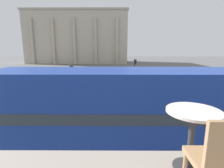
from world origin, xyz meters
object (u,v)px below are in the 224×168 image
(cafe_chair_0, at_px, (220,161))
(pedestrian_blue, at_px, (118,87))
(traffic_light_mid, at_px, (72,77))
(traffic_light_near, at_px, (47,88))
(pedestrian_red, at_px, (133,72))
(traffic_light_far, at_px, (135,67))
(double_decker_bus, at_px, (118,113))
(pedestrian_grey, at_px, (155,80))
(pedestrian_olive, at_px, (181,88))
(plaza_building_left, at_px, (78,38))
(cafe_dining_table, at_px, (192,126))
(car_white, at_px, (83,75))
(car_navy, at_px, (131,84))

(cafe_chair_0, bearing_deg, pedestrian_blue, 85.73)
(cafe_chair_0, distance_m, traffic_light_mid, 16.35)
(traffic_light_near, relative_size, pedestrian_red, 2.12)
(traffic_light_far, height_order, pedestrian_blue, traffic_light_far)
(double_decker_bus, relative_size, pedestrian_grey, 6.15)
(pedestrian_olive, height_order, pedestrian_blue, pedestrian_olive)
(double_decker_bus, height_order, plaza_building_left, plaza_building_left)
(double_decker_bus, bearing_deg, cafe_dining_table, -81.96)
(plaza_building_left, height_order, car_white, plaza_building_left)
(pedestrian_blue, bearing_deg, cafe_chair_0, -108.46)
(car_navy, bearing_deg, traffic_light_far, 11.97)
(traffic_light_mid, bearing_deg, traffic_light_far, 50.41)
(plaza_building_left, height_order, traffic_light_far, plaza_building_left)
(cafe_chair_0, height_order, pedestrian_olive, cafe_chair_0)
(plaza_building_left, relative_size, pedestrian_olive, 19.49)
(cafe_dining_table, height_order, pedestrian_red, cafe_dining_table)
(car_navy, distance_m, pedestrian_red, 8.82)
(cafe_chair_0, xyz_separation_m, pedestrian_blue, (-0.30, 17.66, -3.40))
(double_decker_bus, height_order, car_white, double_decker_bus)
(traffic_light_far, bearing_deg, plaza_building_left, 112.62)
(cafe_dining_table, bearing_deg, cafe_chair_0, -93.18)
(double_decker_bus, height_order, traffic_light_mid, double_decker_bus)
(traffic_light_far, bearing_deg, pedestrian_olive, -62.46)
(traffic_light_mid, xyz_separation_m, car_navy, (6.37, 4.82, -1.63))
(double_decker_bus, bearing_deg, pedestrian_red, 82.93)
(double_decker_bus, height_order, pedestrian_grey, double_decker_bus)
(traffic_light_mid, bearing_deg, car_navy, 37.11)
(cafe_chair_0, relative_size, car_navy, 0.22)
(traffic_light_mid, relative_size, pedestrian_red, 2.00)
(car_navy, xyz_separation_m, pedestrian_olive, (4.79, -3.63, 0.28))
(traffic_light_far, bearing_deg, car_navy, -102.28)
(traffic_light_mid, xyz_separation_m, pedestrian_blue, (4.60, 2.18, -1.42))
(car_white, distance_m, pedestrian_blue, 10.84)
(cafe_chair_0, bearing_deg, car_white, 96.90)
(plaza_building_left, height_order, pedestrian_blue, plaza_building_left)
(cafe_chair_0, distance_m, pedestrian_red, 29.34)
(cafe_dining_table, xyz_separation_m, car_navy, (1.44, 19.71, -3.63))
(car_white, bearing_deg, pedestrian_olive, -23.81)
(double_decker_bus, distance_m, pedestrian_red, 23.33)
(pedestrian_blue, bearing_deg, double_decker_bus, -111.09)
(double_decker_bus, distance_m, pedestrian_olive, 12.80)
(traffic_light_mid, height_order, pedestrian_blue, traffic_light_mid)
(car_navy, bearing_deg, plaza_building_left, 43.78)
(pedestrian_olive, bearing_deg, cafe_dining_table, 172.40)
(cafe_chair_0, distance_m, pedestrian_olive, 18.11)
(cafe_chair_0, bearing_deg, plaza_building_left, 96.66)
(cafe_chair_0, height_order, plaza_building_left, plaza_building_left)
(traffic_light_far, relative_size, car_navy, 0.85)
(pedestrian_red, distance_m, pedestrian_olive, 12.90)
(cafe_dining_table, height_order, pedestrian_olive, cafe_dining_table)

